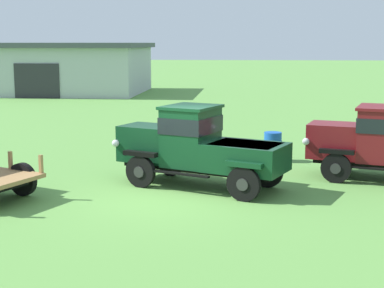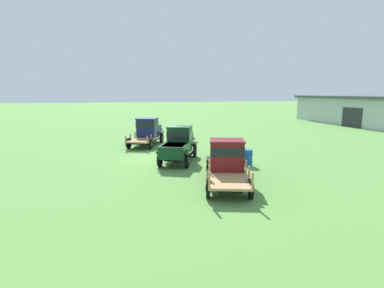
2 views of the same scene
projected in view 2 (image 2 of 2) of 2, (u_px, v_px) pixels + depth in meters
The scene contains 6 objects.
ground_plane at pixel (160, 159), 19.23m from camera, with size 240.00×240.00×0.00m, color #5B9342.
farm_shed at pixel (367, 110), 40.55m from camera, with size 18.96×10.36×3.81m.
vintage_truck_foreground_near at pixel (148, 130), 24.78m from camera, with size 5.34×3.45×2.18m.
vintage_truck_second_in_line at pixel (179, 143), 18.63m from camera, with size 4.86×3.17×2.17m.
vintage_truck_midrow_center at pixel (226, 159), 14.23m from camera, with size 5.27×3.04×2.07m.
oil_drum_beside_row at pixel (248, 158), 17.53m from camera, with size 0.60×0.60×0.95m.
Camera 2 is at (18.75, -2.37, 4.22)m, focal length 28.00 mm.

